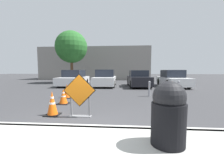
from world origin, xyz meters
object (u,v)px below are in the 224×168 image
object	(u,v)px
traffic_cone_second	(63,97)
bollard_second	(178,88)
traffic_cone_nearest	(52,104)
parked_car_third	(138,79)
parked_car_fourth	(172,79)
traffic_cone_third	(67,91)
parked_car_nearest	(74,79)
road_closed_sign	(80,94)
trash_bin	(169,113)
bollard_nearest	(149,88)
parked_car_second	(105,79)

from	to	relation	value
traffic_cone_second	bollard_second	xyz separation A→B (m)	(5.66, 2.21, 0.15)
traffic_cone_nearest	parked_car_third	bearing A→B (deg)	68.07
traffic_cone_second	parked_car_fourth	bearing A→B (deg)	47.22
traffic_cone_second	traffic_cone_third	distance (m)	1.48
traffic_cone_third	parked_car_nearest	world-z (taller)	parked_car_nearest
traffic_cone_nearest	traffic_cone_second	distance (m)	1.67
road_closed_sign	traffic_cone_third	distance (m)	3.62
trash_bin	bollard_nearest	bearing A→B (deg)	83.71
traffic_cone_second	parked_car_fourth	xyz separation A→B (m)	(7.02, 7.58, 0.36)
traffic_cone_third	bollard_nearest	world-z (taller)	bollard_nearest
road_closed_sign	bollard_second	distance (m)	5.93
traffic_cone_third	parked_car_fourth	world-z (taller)	parked_car_fourth
traffic_cone_second	traffic_cone_third	bearing A→B (deg)	105.54
traffic_cone_nearest	bollard_nearest	size ratio (longest dim) A/B	0.91
trash_bin	bollard_nearest	xyz separation A→B (m)	(0.64, 5.84, -0.25)
bollard_second	traffic_cone_nearest	bearing A→B (deg)	-144.25
parked_car_fourth	trash_bin	world-z (taller)	parked_car_fourth
trash_bin	bollard_second	distance (m)	6.25
traffic_cone_third	parked_car_second	bearing A→B (deg)	78.27
traffic_cone_third	bollard_nearest	size ratio (longest dim) A/B	0.84
traffic_cone_nearest	parked_car_nearest	xyz separation A→B (m)	(-2.47, 9.45, 0.29)
traffic_cone_second	bollard_nearest	size ratio (longest dim) A/B	0.76
traffic_cone_second	bollard_second	distance (m)	6.08
parked_car_second	bollard_second	size ratio (longest dim) A/B	5.14
traffic_cone_second	parked_car_nearest	size ratio (longest dim) A/B	0.14
road_closed_sign	bollard_nearest	size ratio (longest dim) A/B	1.56
traffic_cone_nearest	bollard_nearest	bearing A→B (deg)	45.71
parked_car_third	parked_car_second	bearing A→B (deg)	-7.49
parked_car_nearest	bollard_second	xyz separation A→B (m)	(7.82, -5.60, -0.20)
parked_car_nearest	parked_car_third	bearing A→B (deg)	176.84
traffic_cone_third	parked_car_nearest	size ratio (longest dim) A/B	0.16
parked_car_second	traffic_cone_second	bearing A→B (deg)	82.16
road_closed_sign	bollard_nearest	xyz separation A→B (m)	(2.80, 3.97, -0.27)
traffic_cone_nearest	parked_car_third	size ratio (longest dim) A/B	0.18
traffic_cone_nearest	trash_bin	bearing A→B (deg)	-32.52
traffic_cone_nearest	bollard_second	world-z (taller)	bollard_second
parked_car_fourth	bollard_nearest	bearing A→B (deg)	59.56
parked_car_third	trash_bin	world-z (taller)	parked_car_third
road_closed_sign	traffic_cone_nearest	xyz separation A→B (m)	(-0.95, 0.12, -0.34)
parked_car_nearest	bollard_nearest	bearing A→B (deg)	138.49
parked_car_fourth	trash_bin	xyz separation A→B (m)	(-3.59, -11.21, 0.02)
bollard_second	parked_car_nearest	bearing A→B (deg)	144.39
parked_car_third	bollard_second	distance (m)	5.49
traffic_cone_third	trash_bin	xyz separation A→B (m)	(3.82, -5.06, 0.36)
parked_car_second	bollard_nearest	size ratio (longest dim) A/B	5.28
road_closed_sign	trash_bin	size ratio (longest dim) A/B	1.19
parked_car_nearest	parked_car_third	xyz separation A→B (m)	(6.12, -0.39, 0.01)
traffic_cone_second	parked_car_nearest	xyz separation A→B (m)	(-2.16, 7.81, 0.36)
traffic_cone_third	parked_car_second	world-z (taller)	parked_car_second
traffic_cone_second	parked_car_third	size ratio (longest dim) A/B	0.15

